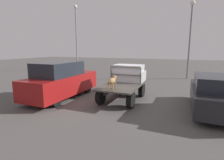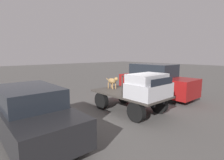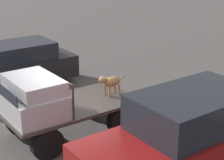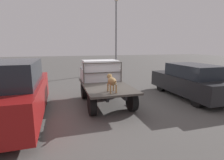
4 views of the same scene
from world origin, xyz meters
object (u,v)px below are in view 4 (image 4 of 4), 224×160
(dog, at_px, (112,81))
(light_pole_near, at_px, (116,25))
(parked_sedan, at_px, (191,81))
(parked_pickup_far, at_px, (13,93))
(flatbed_truck, at_px, (105,90))

(dog, distance_m, light_pole_near, 11.19)
(parked_sedan, relative_size, parked_pickup_far, 0.91)
(flatbed_truck, height_order, light_pole_near, light_pole_near)
(light_pole_near, bearing_deg, flatbed_truck, 159.46)
(dog, bearing_deg, parked_pickup_far, 68.90)
(parked_sedan, height_order, light_pole_near, light_pole_near)
(flatbed_truck, bearing_deg, dog, 176.13)
(parked_sedan, bearing_deg, parked_pickup_far, 96.24)
(flatbed_truck, relative_size, parked_pickup_far, 0.74)
(dog, height_order, parked_sedan, parked_sedan)
(light_pole_near, bearing_deg, dog, 161.42)
(parked_sedan, bearing_deg, light_pole_near, 7.27)
(flatbed_truck, xyz_separation_m, parked_pickup_far, (-0.92, 3.41, 0.39))
(dog, bearing_deg, parked_sedan, -91.25)
(flatbed_truck, height_order, dog, dog)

